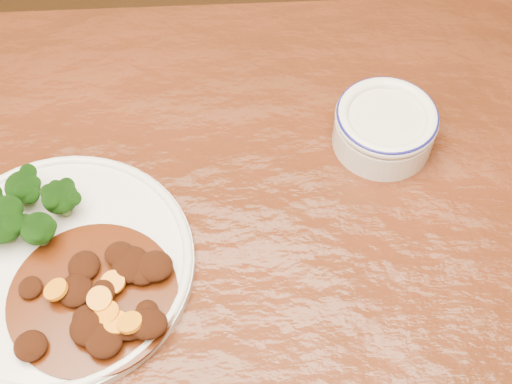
{
  "coord_description": "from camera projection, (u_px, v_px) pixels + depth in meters",
  "views": [
    {
      "loc": [
        0.11,
        -0.32,
        1.42
      ],
      "look_at": [
        0.12,
        0.12,
        0.77
      ],
      "focal_mm": 50.0,
      "sensor_mm": 36.0,
      "label": 1
    }
  ],
  "objects": [
    {
      "name": "mince_stew",
      "position": [
        104.0,
        299.0,
        0.71
      ],
      "size": [
        0.17,
        0.17,
        0.03
      ],
      "color": "#4B1908",
      "rests_on": "dinner_plate"
    },
    {
      "name": "dining_table",
      "position": [
        153.0,
        334.0,
        0.8
      ],
      "size": [
        1.52,
        0.94,
        0.75
      ],
      "rotation": [
        0.0,
        0.0,
        0.03
      ],
      "color": "#53200E",
      "rests_on": "ground"
    },
    {
      "name": "dinner_plate",
      "position": [
        60.0,
        265.0,
        0.75
      ],
      "size": [
        0.28,
        0.28,
        0.02
      ],
      "rotation": [
        0.0,
        0.0,
        0.3
      ],
      "color": "silver",
      "rests_on": "dining_table"
    },
    {
      "name": "dip_bowl",
      "position": [
        385.0,
        126.0,
        0.82
      ],
      "size": [
        0.12,
        0.12,
        0.05
      ],
      "rotation": [
        0.0,
        0.0,
        -0.19
      ],
      "color": "silver",
      "rests_on": "dining_table"
    },
    {
      "name": "broccoli_florets",
      "position": [
        8.0,
        216.0,
        0.74
      ],
      "size": [
        0.14,
        0.11,
        0.05
      ],
      "color": "olive",
      "rests_on": "dinner_plate"
    }
  ]
}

